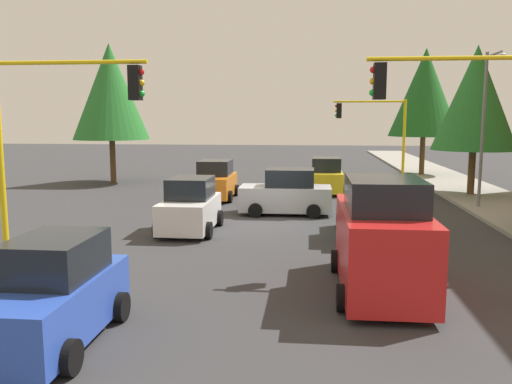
{
  "coord_description": "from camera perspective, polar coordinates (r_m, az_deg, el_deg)",
  "views": [
    {
      "loc": [
        20.65,
        1.53,
        4.16
      ],
      "look_at": [
        -0.21,
        -0.59,
        1.2
      ],
      "focal_mm": 37.13,
      "sensor_mm": 36.0,
      "label": 1
    }
  ],
  "objects": [
    {
      "name": "delivery_van_red",
      "position": [
        13.0,
        13.36,
        -4.96
      ],
      "size": [
        4.8,
        2.22,
        2.77
      ],
      "color": "red",
      "rests_on": "ground"
    },
    {
      "name": "tree_opposite_side",
      "position": [
        35.0,
        -15.43,
        10.36
      ],
      "size": [
        4.77,
        4.77,
        8.75
      ],
      "color": "brown",
      "rests_on": "ground"
    },
    {
      "name": "car_orange",
      "position": [
        27.3,
        -4.44,
        1.15
      ],
      "size": [
        3.79,
        2.12,
        1.98
      ],
      "color": "orange",
      "rests_on": "ground"
    },
    {
      "name": "car_yellow",
      "position": [
        29.68,
        7.53,
        1.65
      ],
      "size": [
        3.9,
        2.07,
        1.98
      ],
      "color": "yellow",
      "rests_on": "ground"
    },
    {
      "name": "sidewalk_kerb",
      "position": [
        27.47,
        24.8,
        -1.26
      ],
      "size": [
        80.0,
        4.0,
        0.15
      ],
      "primitive_type": "cube",
      "color": "gray",
      "rests_on": "ground"
    },
    {
      "name": "car_white",
      "position": [
        19.56,
        -7.11,
        -1.63
      ],
      "size": [
        3.68,
        2.03,
        1.98
      ],
      "color": "white",
      "rests_on": "ground"
    },
    {
      "name": "car_green",
      "position": [
        18.85,
        12.02,
        -2.11
      ],
      "size": [
        4.0,
        2.07,
        1.98
      ],
      "color": "#1E7238",
      "rests_on": "ground"
    },
    {
      "name": "ground_plane",
      "position": [
        21.11,
        1.55,
        -3.33
      ],
      "size": [
        120.0,
        120.0,
        0.0
      ],
      "primitive_type": "plane",
      "color": "#353538"
    },
    {
      "name": "car_silver",
      "position": [
        22.9,
        3.3,
        -0.17
      ],
      "size": [
        2.11,
        3.92,
        1.98
      ],
      "color": "#B2B5BA",
      "rests_on": "ground"
    },
    {
      "name": "car_blue",
      "position": [
        10.64,
        -20.99,
        -10.38
      ],
      "size": [
        3.75,
        1.93,
        1.98
      ],
      "color": "blue",
      "rests_on": "ground"
    },
    {
      "name": "tree_roadside_mid",
      "position": [
        29.89,
        22.59,
        9.32
      ],
      "size": [
        4.29,
        4.29,
        7.84
      ],
      "color": "brown",
      "rests_on": "ground"
    },
    {
      "name": "tree_roadside_far",
      "position": [
        39.5,
        17.74,
        10.17
      ],
      "size": [
        4.88,
        4.88,
        8.95
      ],
      "color": "brown",
      "rests_on": "ground"
    },
    {
      "name": "lane_arrow_near",
      "position": [
        11.01,
        -19.66,
        -14.62
      ],
      "size": [
        2.4,
        1.1,
        1.1
      ],
      "color": "silver",
      "rests_on": "ground"
    },
    {
      "name": "street_lamp_curbside",
      "position": [
        25.44,
        23.59,
        7.8
      ],
      "size": [
        2.15,
        0.28,
        7.0
      ],
      "color": "slate",
      "rests_on": "ground"
    },
    {
      "name": "traffic_signal_far_left",
      "position": [
        34.89,
        12.68,
        7.22
      ],
      "size": [
        0.36,
        4.59,
        5.32
      ],
      "color": "yellow",
      "rests_on": "ground"
    },
    {
      "name": "traffic_signal_near_right",
      "position": [
        16.34,
        -20.72,
        7.41
      ],
      "size": [
        0.36,
        4.59,
        5.85
      ],
      "color": "yellow",
      "rests_on": "ground"
    },
    {
      "name": "traffic_signal_near_left",
      "position": [
        15.23,
        21.98,
        7.34
      ],
      "size": [
        0.36,
        4.59,
        5.85
      ],
      "color": "yellow",
      "rests_on": "ground"
    }
  ]
}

